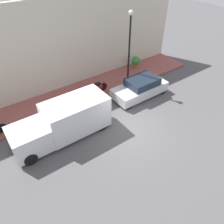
{
  "coord_description": "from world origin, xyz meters",
  "views": [
    {
      "loc": [
        -7.1,
        6.22,
        8.82
      ],
      "look_at": [
        1.13,
        0.32,
        0.6
      ],
      "focal_mm": 35.0,
      "sensor_mm": 36.0,
      "label": 1
    }
  ],
  "objects_px": {
    "parked_car": "(140,88)",
    "potted_plant": "(136,61)",
    "streetlamp": "(130,42)",
    "motorcycle_red": "(95,88)",
    "delivery_van": "(63,122)"
  },
  "relations": [
    {
      "from": "streetlamp",
      "to": "potted_plant",
      "type": "distance_m",
      "value": 3.97
    },
    {
      "from": "streetlamp",
      "to": "potted_plant",
      "type": "bearing_deg",
      "value": -52.19
    },
    {
      "from": "streetlamp",
      "to": "delivery_van",
      "type": "bearing_deg",
      "value": 107.71
    },
    {
      "from": "streetlamp",
      "to": "potted_plant",
      "type": "height_order",
      "value": "streetlamp"
    },
    {
      "from": "parked_car",
      "to": "potted_plant",
      "type": "xyz_separation_m",
      "value": [
        3.15,
        -2.27,
        0.08
      ]
    },
    {
      "from": "streetlamp",
      "to": "parked_car",
      "type": "bearing_deg",
      "value": -179.15
    },
    {
      "from": "delivery_van",
      "to": "streetlamp",
      "type": "xyz_separation_m",
      "value": [
        1.93,
        -6.05,
        2.39
      ]
    },
    {
      "from": "parked_car",
      "to": "potted_plant",
      "type": "distance_m",
      "value": 3.88
    },
    {
      "from": "parked_car",
      "to": "streetlamp",
      "type": "relative_size",
      "value": 0.75
    },
    {
      "from": "delivery_van",
      "to": "motorcycle_red",
      "type": "bearing_deg",
      "value": -55.75
    },
    {
      "from": "motorcycle_red",
      "to": "delivery_van",
      "type": "bearing_deg",
      "value": 124.25
    },
    {
      "from": "motorcycle_red",
      "to": "streetlamp",
      "type": "distance_m",
      "value": 3.82
    },
    {
      "from": "motorcycle_red",
      "to": "parked_car",
      "type": "bearing_deg",
      "value": -126.81
    },
    {
      "from": "parked_car",
      "to": "potted_plant",
      "type": "height_order",
      "value": "parked_car"
    },
    {
      "from": "parked_car",
      "to": "delivery_van",
      "type": "distance_m",
      "value": 6.11
    }
  ]
}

